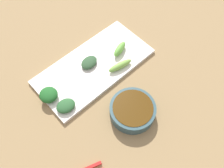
% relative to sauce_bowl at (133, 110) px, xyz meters
% --- Properties ---
extents(tabletop, '(2.10, 2.10, 0.02)m').
position_rel_sauce_bowl_xyz_m(tabletop, '(0.12, -0.04, -0.03)').
color(tabletop, olive).
rests_on(tabletop, ground).
extents(sauce_bowl, '(0.13, 0.13, 0.04)m').
position_rel_sauce_bowl_xyz_m(sauce_bowl, '(0.00, 0.00, 0.00)').
color(sauce_bowl, '#2E4C53').
rests_on(sauce_bowl, tabletop).
extents(serving_plate, '(0.19, 0.38, 0.01)m').
position_rel_sauce_bowl_xyz_m(serving_plate, '(0.20, -0.02, -0.02)').
color(serving_plate, silver).
rests_on(serving_plate, tabletop).
extents(broccoli_stalk_0, '(0.04, 0.09, 0.02)m').
position_rel_sauce_bowl_xyz_m(broccoli_stalk_0, '(0.13, -0.08, 0.00)').
color(broccoli_stalk_0, '#77AA45').
rests_on(broccoli_stalk_0, serving_plate).
extents(broccoli_stalk_1, '(0.04, 0.07, 0.03)m').
position_rel_sauce_bowl_xyz_m(broccoli_stalk_1, '(0.18, -0.12, 0.00)').
color(broccoli_stalk_1, '#67AD42').
rests_on(broccoli_stalk_1, serving_plate).
extents(broccoli_leafy_2, '(0.05, 0.07, 0.02)m').
position_rel_sauce_bowl_xyz_m(broccoli_leafy_2, '(0.21, -0.02, -0.00)').
color(broccoli_leafy_2, '#2C4C2E').
rests_on(broccoli_leafy_2, serving_plate).
extents(broccoli_leafy_3, '(0.06, 0.06, 0.03)m').
position_rel_sauce_bowl_xyz_m(broccoli_leafy_3, '(0.20, 0.15, 0.00)').
color(broccoli_leafy_3, '#1C5721').
rests_on(broccoli_leafy_3, serving_plate).
extents(broccoli_leafy_4, '(0.06, 0.06, 0.02)m').
position_rel_sauce_bowl_xyz_m(broccoli_leafy_4, '(0.14, 0.13, 0.00)').
color(broccoli_leafy_4, '#28572D').
rests_on(broccoli_leafy_4, serving_plate).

